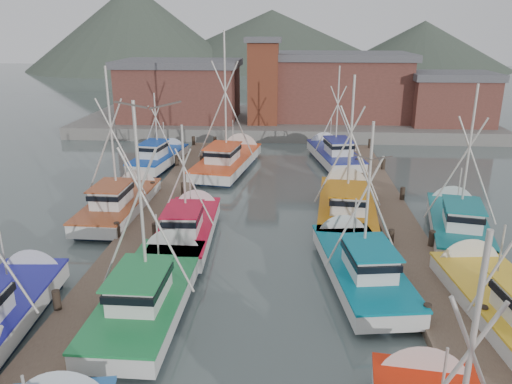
# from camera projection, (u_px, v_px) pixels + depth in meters

# --- Properties ---
(ground) EXTENTS (260.00, 260.00, 0.00)m
(ground) POSITION_uv_depth(u_px,v_px,m) (266.00, 299.00, 20.84)
(ground) COLOR #495755
(ground) RESTS_ON ground
(dock_left) EXTENTS (2.30, 46.00, 1.50)m
(dock_left) POSITION_uv_depth(u_px,v_px,m) (131.00, 248.00, 25.06)
(dock_left) COLOR #4E3B30
(dock_left) RESTS_ON ground
(dock_right) EXTENTS (2.30, 46.00, 1.50)m
(dock_right) POSITION_uv_depth(u_px,v_px,m) (415.00, 257.00, 24.14)
(dock_right) COLOR #4E3B30
(dock_right) RESTS_ON ground
(quay) EXTENTS (44.00, 16.00, 1.20)m
(quay) POSITION_uv_depth(u_px,v_px,m) (283.00, 122.00, 55.65)
(quay) COLOR slate
(quay) RESTS_ON ground
(shed_left) EXTENTS (12.72, 8.48, 6.20)m
(shed_left) POSITION_uv_depth(u_px,v_px,m) (180.00, 89.00, 53.29)
(shed_left) COLOR brown
(shed_left) RESTS_ON quay
(shed_center) EXTENTS (14.84, 9.54, 6.90)m
(shed_center) POSITION_uv_depth(u_px,v_px,m) (339.00, 85.00, 53.95)
(shed_center) COLOR brown
(shed_center) RESTS_ON quay
(shed_right) EXTENTS (8.48, 6.36, 5.20)m
(shed_right) POSITION_uv_depth(u_px,v_px,m) (450.00, 98.00, 50.66)
(shed_right) COLOR brown
(shed_right) RESTS_ON quay
(lookout_tower) EXTENTS (3.60, 3.60, 8.50)m
(lookout_tower) POSITION_uv_depth(u_px,v_px,m) (263.00, 80.00, 50.42)
(lookout_tower) COLOR brown
(lookout_tower) RESTS_ON quay
(distant_hills) EXTENTS (175.00, 140.00, 42.00)m
(distant_hills) POSITION_uv_depth(u_px,v_px,m) (242.00, 67.00, 137.63)
(distant_hills) COLOR #3F493D
(distant_hills) RESTS_ON ground
(boat_4) EXTENTS (3.73, 9.41, 9.23)m
(boat_4) POSITION_uv_depth(u_px,v_px,m) (153.00, 289.00, 20.28)
(boat_4) COLOR #0F1C33
(boat_4) RESTS_ON ground
(boat_5) EXTENTS (4.00, 9.27, 8.03)m
(boat_5) POSITION_uv_depth(u_px,v_px,m) (358.00, 264.00, 22.35)
(boat_5) COLOR #0F1C33
(boat_5) RESTS_ON ground
(boat_7) EXTENTS (4.03, 9.99, 9.52)m
(boat_7) POSITION_uv_depth(u_px,v_px,m) (507.00, 308.00, 18.92)
(boat_7) COLOR #0F1C33
(boat_7) RESTS_ON ground
(boat_8) EXTENTS (2.97, 8.66, 6.99)m
(boat_8) POSITION_uv_depth(u_px,v_px,m) (189.00, 227.00, 26.50)
(boat_8) COLOR #0F1C33
(boat_8) RESTS_ON ground
(boat_9) EXTENTS (3.98, 10.26, 9.28)m
(boat_9) POSITION_uv_depth(u_px,v_px,m) (346.00, 205.00, 29.73)
(boat_9) COLOR #0F1C33
(boat_9) RESTS_ON ground
(boat_10) EXTENTS (3.90, 9.04, 9.54)m
(boat_10) POSITION_uv_depth(u_px,v_px,m) (122.00, 202.00, 30.19)
(boat_10) COLOR #0F1C33
(boat_10) RESTS_ON ground
(boat_11) EXTENTS (4.35, 9.14, 8.93)m
(boat_11) POSITION_uv_depth(u_px,v_px,m) (457.00, 223.00, 27.07)
(boat_11) COLOR #0F1C33
(boat_11) RESTS_ON ground
(boat_12) EXTENTS (4.78, 10.75, 11.51)m
(boat_12) POSITION_uv_depth(u_px,v_px,m) (229.00, 160.00, 39.66)
(boat_12) COLOR #0F1C33
(boat_12) RESTS_ON ground
(boat_13) EXTENTS (4.39, 9.42, 8.66)m
(boat_13) POSITION_uv_depth(u_px,v_px,m) (333.00, 154.00, 41.54)
(boat_13) COLOR #0F1C33
(boat_13) RESTS_ON ground
(boat_14) EXTENTS (3.46, 8.23, 6.54)m
(boat_14) POSITION_uv_depth(u_px,v_px,m) (161.00, 157.00, 40.43)
(boat_14) COLOR #0F1C33
(boat_14) RESTS_ON ground
(gull_near) EXTENTS (1.55, 0.64, 0.24)m
(gull_near) POSITION_uv_depth(u_px,v_px,m) (148.00, 106.00, 11.47)
(gull_near) COLOR gray
(gull_near) RESTS_ON ground
(gull_far) EXTENTS (1.55, 0.64, 0.24)m
(gull_far) POSITION_uv_depth(u_px,v_px,m) (373.00, 158.00, 20.08)
(gull_far) COLOR gray
(gull_far) RESTS_ON ground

